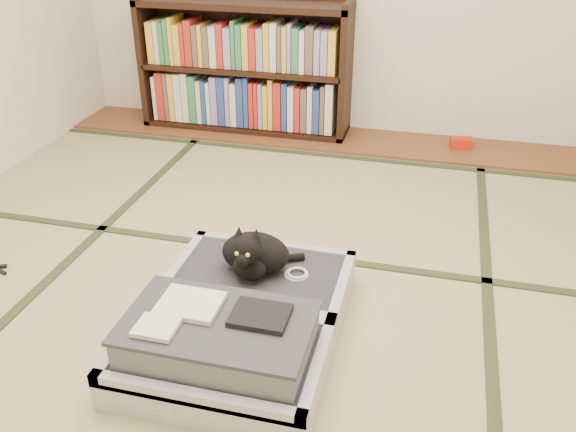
# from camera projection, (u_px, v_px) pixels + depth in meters

# --- Properties ---
(floor) EXTENTS (4.50, 4.50, 0.00)m
(floor) POSITION_uv_depth(u_px,v_px,m) (258.00, 300.00, 2.73)
(floor) COLOR tan
(floor) RESTS_ON ground
(wood_strip) EXTENTS (4.00, 0.50, 0.02)m
(wood_strip) POSITION_uv_depth(u_px,v_px,m) (337.00, 139.00, 4.43)
(wood_strip) COLOR brown
(wood_strip) RESTS_ON ground
(red_item) EXTENTS (0.16, 0.11, 0.07)m
(red_item) POSITION_uv_depth(u_px,v_px,m) (461.00, 143.00, 4.24)
(red_item) COLOR red
(red_item) RESTS_ON wood_strip
(tatami_borders) EXTENTS (4.00, 4.50, 0.01)m
(tatami_borders) POSITION_uv_depth(u_px,v_px,m) (286.00, 244.00, 3.15)
(tatami_borders) COLOR #2D381E
(tatami_borders) RESTS_ON ground
(bookcase) EXTENTS (1.53, 0.35, 0.99)m
(bookcase) POSITION_uv_depth(u_px,v_px,m) (245.00, 70.00, 4.43)
(bookcase) COLOR black
(bookcase) RESTS_ON wood_strip
(suitcase) EXTENTS (0.77, 1.03, 0.30)m
(suitcase) POSITION_uv_depth(u_px,v_px,m) (238.00, 323.00, 2.42)
(suitcase) COLOR silver
(suitcase) RESTS_ON floor
(cat) EXTENTS (0.34, 0.34, 0.28)m
(cat) POSITION_uv_depth(u_px,v_px,m) (254.00, 254.00, 2.60)
(cat) COLOR black
(cat) RESTS_ON suitcase
(cable_coil) EXTENTS (0.11, 0.11, 0.03)m
(cable_coil) POSITION_uv_depth(u_px,v_px,m) (297.00, 274.00, 2.63)
(cable_coil) COLOR white
(cable_coil) RESTS_ON suitcase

